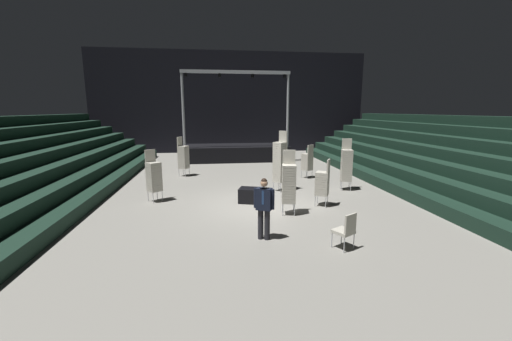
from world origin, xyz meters
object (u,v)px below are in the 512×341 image
Objects in this scene: chair_stack_mid_right at (154,176)px; chair_stack_rear_right at (323,183)px; chair_stack_front_left at (280,161)px; man_with_tie at (264,205)px; chair_stack_mid_centre at (307,161)px; equipment_road_case at (251,195)px; loose_chair_near_man at (346,229)px; chair_stack_mid_left at (289,183)px; stage_riser at (236,151)px; chair_stack_rear_left at (183,157)px; chair_stack_front_right at (346,165)px.

chair_stack_rear_right is (6.10, -1.38, -0.13)m from chair_stack_mid_right.
man_with_tie is at bearing 123.56° from chair_stack_front_left.
chair_stack_mid_centre is at bearing -78.83° from chair_stack_front_left.
chair_stack_mid_right is 3.74m from equipment_road_case.
man_with_tie is 1.78× the size of loose_chair_near_man.
chair_stack_mid_left is 1.25× the size of chair_stack_rear_right.
stage_riser is 7.61× the size of loose_chair_near_man.
chair_stack_rear_right is at bearing 165.32° from chair_stack_front_left.
chair_stack_front_left reaches higher than chair_stack_rear_left.
man_with_tie is at bearing 62.05° from chair_stack_front_right.
chair_stack_mid_right reaches higher than chair_stack_rear_right.
chair_stack_mid_left is 1.62m from chair_stack_rear_right.
chair_stack_front_right is at bearing 145.55° from chair_stack_mid_right.
chair_stack_front_left is (1.48, 4.99, 0.33)m from man_with_tie.
chair_stack_mid_left is 1.25× the size of chair_stack_mid_centre.
chair_stack_rear_left reaches higher than chair_stack_mid_centre.
stage_riser reaches higher than man_with_tie.
man_with_tie is (-0.20, -13.65, 0.33)m from stage_riser.
loose_chair_near_man is (0.44, -5.87, -0.75)m from chair_stack_front_left.
chair_stack_mid_centre is at bearing 50.42° from loose_chair_near_man.
chair_stack_rear_left is at bearing -121.88° from stage_riser.
chair_stack_mid_right reaches higher than loose_chair_near_man.
equipment_road_case is (-0.13, -10.22, -0.34)m from stage_riser.
chair_stack_rear_right reaches higher than loose_chair_near_man.
chair_stack_mid_left reaches higher than equipment_road_case.
chair_stack_front_left is 1.25× the size of chair_stack_rear_left.
stage_riser is at bearing -65.96° from man_with_tie.
chair_stack_mid_centre is (-0.94, 2.61, -0.25)m from chair_stack_front_right.
loose_chair_near_man is (0.78, -2.82, -0.53)m from chair_stack_mid_left.
chair_stack_front_right is (4.14, -8.88, 0.50)m from stage_riser.
chair_stack_mid_right is at bearing -24.08° from man_with_tie.
chair_stack_mid_left is (-3.21, -2.83, -0.04)m from chair_stack_front_right.
chair_stack_rear_left is at bearing 87.27° from loose_chair_near_man.
chair_stack_front_right reaches higher than chair_stack_mid_right.
chair_stack_mid_left is at bearing -85.44° from stage_riser.
chair_stack_rear_left reaches higher than loose_chair_near_man.
loose_chair_near_man is at bearing 144.32° from chair_stack_front_left.
equipment_road_case is (0.07, 3.43, -0.67)m from man_with_tie.
chair_stack_mid_right is 6.26m from chair_stack_rear_right.
stage_riser is 10.29m from chair_stack_mid_right.
loose_chair_near_man is at bearing -66.82° from equipment_road_case.
stage_riser is 3.51× the size of chair_stack_rear_left.
chair_stack_rear_right is 1.90× the size of equipment_road_case.
chair_stack_rear_left is (-4.02, 6.75, -0.04)m from chair_stack_mid_left.
chair_stack_rear_left is at bearing 9.70° from chair_stack_front_left.
chair_stack_rear_right is at bearing -77.86° from stage_riser.
chair_stack_mid_right is at bearing 60.38° from chair_stack_front_left.
equipment_road_case is (2.95, -5.26, -0.75)m from chair_stack_rear_left.
man_with_tie reaches higher than loose_chair_near_man.
chair_stack_mid_right reaches higher than equipment_road_case.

